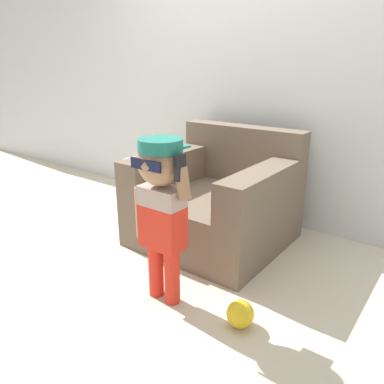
% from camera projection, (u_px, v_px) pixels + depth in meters
% --- Properties ---
extents(ground_plane, '(10.00, 10.00, 0.00)m').
position_uv_depth(ground_plane, '(195.00, 233.00, 3.06)').
color(ground_plane, beige).
extents(wall_back, '(10.00, 0.05, 2.60)m').
position_uv_depth(wall_back, '(241.00, 65.00, 3.13)').
color(wall_back, silver).
rests_on(wall_back, ground_plane).
extents(armchair, '(1.04, 1.00, 0.84)m').
position_uv_depth(armchair, '(217.00, 202.00, 2.87)').
color(armchair, '#6B5B4C').
rests_on(armchair, ground_plane).
extents(person_child, '(0.39, 0.29, 0.95)m').
position_uv_depth(person_child, '(162.00, 197.00, 2.01)').
color(person_child, red).
rests_on(person_child, ground_plane).
extents(side_table, '(0.36, 0.36, 0.49)m').
position_uv_depth(side_table, '(143.00, 181.00, 3.42)').
color(side_table, beige).
rests_on(side_table, ground_plane).
extents(toy_ball, '(0.15, 0.15, 0.15)m').
position_uv_depth(toy_ball, '(240.00, 314.00, 1.95)').
color(toy_ball, yellow).
rests_on(toy_ball, ground_plane).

